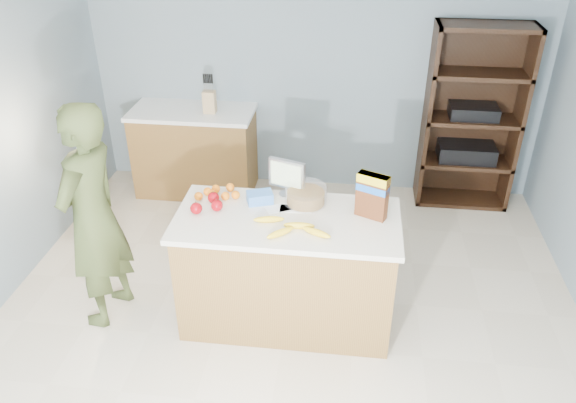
# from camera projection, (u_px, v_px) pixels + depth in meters

# --- Properties ---
(floor) EXTENTS (4.50, 5.00, 0.02)m
(floor) POSITION_uv_depth(u_px,v_px,m) (282.00, 345.00, 4.06)
(floor) COLOR beige
(floor) RESTS_ON ground
(walls) EXTENTS (4.52, 5.02, 2.51)m
(walls) POSITION_uv_depth(u_px,v_px,m) (281.00, 134.00, 3.23)
(walls) COLOR gray
(walls) RESTS_ON ground
(counter_peninsula) EXTENTS (1.56, 0.76, 0.90)m
(counter_peninsula) POSITION_uv_depth(u_px,v_px,m) (287.00, 274.00, 4.11)
(counter_peninsula) COLOR brown
(counter_peninsula) RESTS_ON ground
(back_cabinet) EXTENTS (1.24, 0.62, 0.90)m
(back_cabinet) POSITION_uv_depth(u_px,v_px,m) (196.00, 151.00, 5.84)
(back_cabinet) COLOR brown
(back_cabinet) RESTS_ON ground
(shelving_unit) EXTENTS (0.90, 0.40, 1.80)m
(shelving_unit) POSITION_uv_depth(u_px,v_px,m) (471.00, 121.00, 5.47)
(shelving_unit) COLOR black
(shelving_unit) RESTS_ON ground
(person) EXTENTS (0.51, 0.68, 1.71)m
(person) POSITION_uv_depth(u_px,v_px,m) (93.00, 218.00, 3.94)
(person) COLOR #3A4420
(person) RESTS_ON ground
(knife_block) EXTENTS (0.12, 0.10, 0.31)m
(knife_block) POSITION_uv_depth(u_px,v_px,m) (209.00, 101.00, 5.50)
(knife_block) COLOR tan
(knife_block) RESTS_ON back_cabinet
(envelopes) EXTENTS (0.34, 0.20, 0.00)m
(envelopes) POSITION_uv_depth(u_px,v_px,m) (288.00, 208.00, 3.97)
(envelopes) COLOR white
(envelopes) RESTS_ON counter_peninsula
(bananas) EXTENTS (0.55, 0.28, 0.05)m
(bananas) POSITION_uv_depth(u_px,v_px,m) (291.00, 227.00, 3.71)
(bananas) COLOR yellow
(bananas) RESTS_ON counter_peninsula
(apples) EXTENTS (0.22, 0.24, 0.08)m
(apples) POSITION_uv_depth(u_px,v_px,m) (209.00, 204.00, 3.94)
(apples) COLOR maroon
(apples) RESTS_ON counter_peninsula
(oranges) EXTENTS (0.33, 0.22, 0.06)m
(oranges) POSITION_uv_depth(u_px,v_px,m) (218.00, 193.00, 4.10)
(oranges) COLOR orange
(oranges) RESTS_ON counter_peninsula
(blue_carton) EXTENTS (0.21, 0.17, 0.08)m
(blue_carton) POSITION_uv_depth(u_px,v_px,m) (260.00, 197.00, 4.02)
(blue_carton) COLOR blue
(blue_carton) RESTS_ON counter_peninsula
(salad_bowl) EXTENTS (0.30, 0.30, 0.13)m
(salad_bowl) POSITION_uv_depth(u_px,v_px,m) (306.00, 196.00, 4.01)
(salad_bowl) COLOR #267219
(salad_bowl) RESTS_ON counter_peninsula
(tv) EXTENTS (0.28, 0.13, 0.28)m
(tv) POSITION_uv_depth(u_px,v_px,m) (287.00, 176.00, 4.06)
(tv) COLOR silver
(tv) RESTS_ON counter_peninsula
(cereal_box) EXTENTS (0.23, 0.16, 0.32)m
(cereal_box) POSITION_uv_depth(u_px,v_px,m) (372.00, 193.00, 3.78)
(cereal_box) COLOR #592B14
(cereal_box) RESTS_ON counter_peninsula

